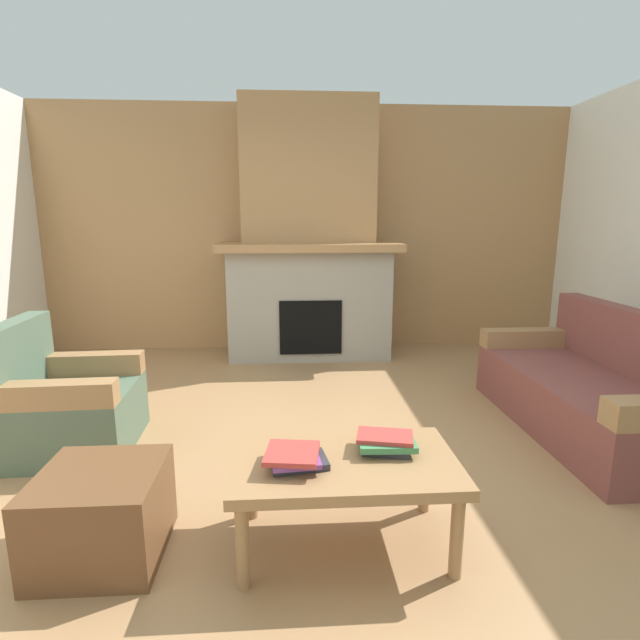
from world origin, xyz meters
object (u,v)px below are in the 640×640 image
(fireplace, at_px, (309,249))
(coffee_table, at_px, (345,470))
(ottoman, at_px, (102,514))
(armchair, at_px, (65,405))
(couch, at_px, (594,392))

(fireplace, height_order, coffee_table, fireplace)
(fireplace, distance_m, ottoman, 3.58)
(armchair, xyz_separation_m, coffee_table, (1.70, -1.09, 0.08))
(fireplace, relative_size, armchair, 3.18)
(couch, xyz_separation_m, coffee_table, (-1.89, -1.12, 0.09))
(couch, relative_size, coffee_table, 1.80)
(fireplace, distance_m, coffee_table, 3.37)
(fireplace, xyz_separation_m, ottoman, (-1.06, -3.28, -0.96))
(couch, distance_m, coffee_table, 2.20)
(fireplace, xyz_separation_m, armchair, (-1.68, -2.19, -0.87))
(fireplace, xyz_separation_m, couch, (1.91, -2.16, -0.88))
(coffee_table, bearing_deg, couch, 30.67)
(fireplace, relative_size, ottoman, 5.19)
(couch, bearing_deg, fireplace, 131.60)
(fireplace, bearing_deg, couch, -48.40)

